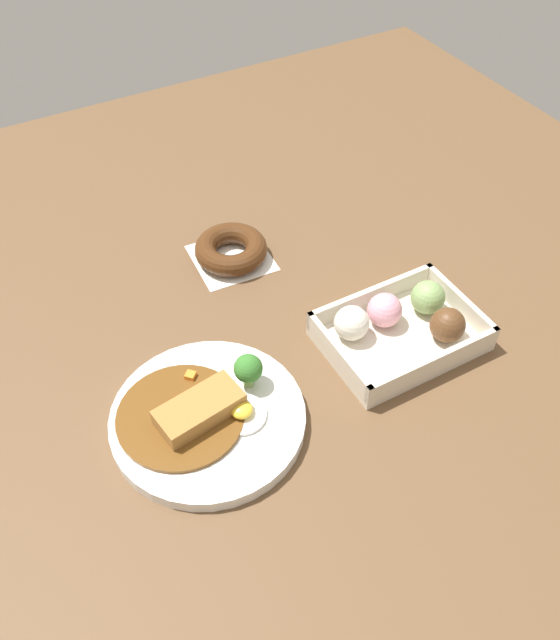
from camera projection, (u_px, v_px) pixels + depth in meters
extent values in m
plane|color=brown|center=(280.00, 363.00, 0.90)|extent=(1.60, 1.60, 0.00)
cylinder|color=white|center=(208.00, 419.00, 0.83)|extent=(0.24, 0.24, 0.02)
cylinder|color=brown|center=(181.00, 416.00, 0.82)|extent=(0.16, 0.16, 0.01)
cube|color=#A87538|center=(200.00, 409.00, 0.81)|extent=(0.11, 0.07, 0.02)
cylinder|color=white|center=(242.00, 414.00, 0.82)|extent=(0.06, 0.06, 0.00)
ellipsoid|color=yellow|center=(242.00, 410.00, 0.81)|extent=(0.03, 0.03, 0.02)
cylinder|color=#8CB766|center=(249.00, 379.00, 0.85)|extent=(0.01, 0.01, 0.02)
sphere|color=#387A2D|center=(248.00, 368.00, 0.83)|extent=(0.04, 0.04, 0.04)
cube|color=orange|center=(191.00, 377.00, 0.85)|extent=(0.02, 0.02, 0.01)
cube|color=beige|center=(399.00, 339.00, 0.92)|extent=(0.21, 0.15, 0.01)
cube|color=beige|center=(460.00, 303.00, 0.94)|extent=(0.01, 0.15, 0.03)
cube|color=beige|center=(338.00, 356.00, 0.88)|extent=(0.01, 0.15, 0.03)
cube|color=beige|center=(371.00, 296.00, 0.95)|extent=(0.21, 0.01, 0.03)
cube|color=beige|center=(434.00, 364.00, 0.87)|extent=(0.21, 0.01, 0.03)
sphere|color=#84A860|center=(428.00, 297.00, 0.94)|extent=(0.05, 0.05, 0.05)
sphere|color=pink|center=(385.00, 310.00, 0.92)|extent=(0.05, 0.05, 0.05)
sphere|color=silver|center=(352.00, 323.00, 0.90)|extent=(0.05, 0.05, 0.05)
sphere|color=brown|center=(447.00, 325.00, 0.90)|extent=(0.05, 0.05, 0.05)
cube|color=white|center=(232.00, 258.00, 1.05)|extent=(0.12, 0.12, 0.00)
torus|color=#4C2B14|center=(231.00, 249.00, 1.04)|extent=(0.11, 0.11, 0.03)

